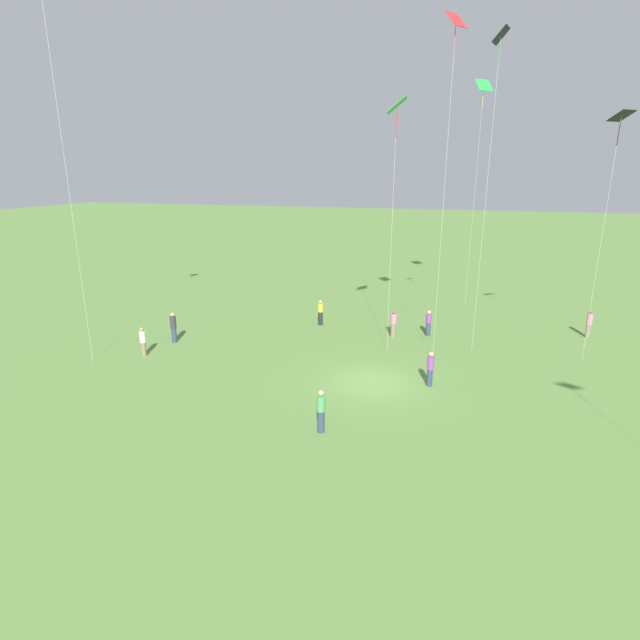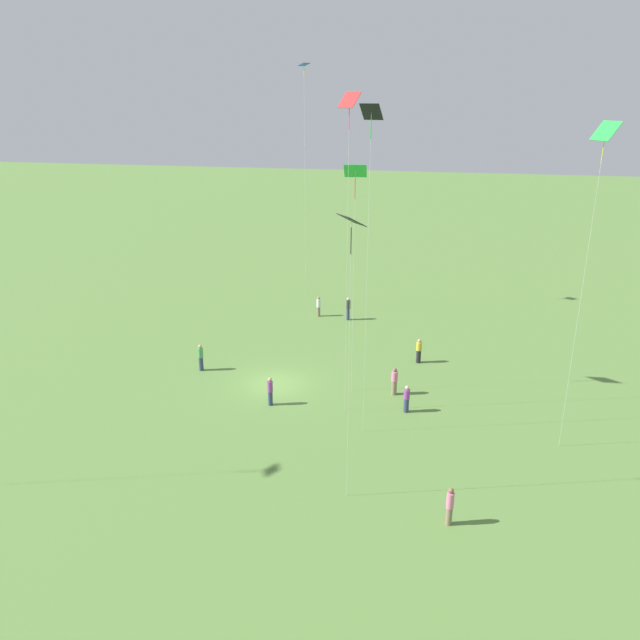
# 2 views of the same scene
# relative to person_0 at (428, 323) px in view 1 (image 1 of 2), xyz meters

# --- Properties ---
(ground_plane) EXTENTS (240.00, 240.00, 0.00)m
(ground_plane) POSITION_rel_person_0_xyz_m (8.43, -2.00, -0.83)
(ground_plane) COLOR #5B843D
(person_0) EXTENTS (0.37, 0.37, 1.66)m
(person_0) POSITION_rel_person_0_xyz_m (0.00, 0.00, 0.00)
(person_0) COLOR #333D5B
(person_0) RESTS_ON ground_plane
(person_1) EXTENTS (0.44, 0.44, 1.84)m
(person_1) POSITION_rel_person_0_xyz_m (13.82, -3.03, 0.10)
(person_1) COLOR #333D5B
(person_1) RESTS_ON ground_plane
(person_2) EXTENTS (0.38, 0.38, 1.76)m
(person_2) POSITION_rel_person_0_xyz_m (0.90, -2.11, 0.04)
(person_2) COLOR #847056
(person_2) RESTS_ON ground_plane
(person_3) EXTENTS (0.40, 0.40, 1.81)m
(person_3) POSITION_rel_person_0_xyz_m (-2.56, 9.74, 0.09)
(person_3) COLOR #847056
(person_3) RESTS_ON ground_plane
(person_4) EXTENTS (0.41, 0.41, 1.77)m
(person_4) POSITION_rel_person_0_xyz_m (7.93, 0.77, 0.07)
(person_4) COLOR #333D5B
(person_4) RESTS_ON ground_plane
(person_5) EXTENTS (0.51, 0.51, 1.90)m
(person_5) POSITION_rel_person_0_xyz_m (5.86, -14.85, 0.12)
(person_5) COLOR #333D5B
(person_5) RESTS_ON ground_plane
(person_6) EXTENTS (0.42, 0.42, 1.70)m
(person_6) POSITION_rel_person_0_xyz_m (8.40, -15.23, 0.03)
(person_6) COLOR #847056
(person_6) RESTS_ON ground_plane
(person_7) EXTENTS (0.48, 0.48, 1.73)m
(person_7) POSITION_rel_person_0_xyz_m (-0.27, -7.30, 0.03)
(person_7) COLOR #232328
(person_7) RESTS_ON ground_plane
(kite_0) EXTENTS (1.22, 1.30, 16.24)m
(kite_0) POSITION_rel_person_0_xyz_m (-8.13, 2.13, 14.39)
(kite_0) COLOR green
(kite_0) RESTS_ON ground_plane
(kite_2) EXTENTS (1.23, 1.14, 17.47)m
(kite_2) POSITION_rel_person_0_xyz_m (3.50, 0.60, 15.48)
(kite_2) COLOR red
(kite_2) RESTS_ON ground_plane
(kite_3) EXTENTS (1.09, 0.87, 16.95)m
(kite_3) POSITION_rel_person_0_xyz_m (2.13, 2.74, 14.94)
(kite_3) COLOR black
(kite_3) RESTS_ON ground_plane
(kite_4) EXTENTS (1.33, 1.11, 13.77)m
(kite_4) POSITION_rel_person_0_xyz_m (3.54, -2.05, 12.19)
(kite_4) COLOR green
(kite_4) RESTS_ON ground_plane
(kite_5) EXTENTS (1.28, 1.30, 12.95)m
(kite_5) POSITION_rel_person_0_xyz_m (2.04, 8.64, 11.38)
(kite_5) COLOR black
(kite_5) RESTS_ON ground_plane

